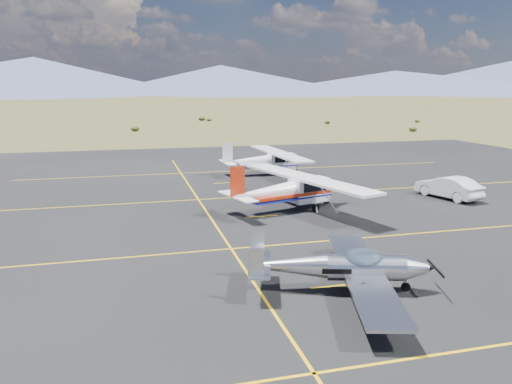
{
  "coord_description": "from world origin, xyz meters",
  "views": [
    {
      "loc": [
        -10.63,
        -20.45,
        7.67
      ],
      "look_at": [
        -3.41,
        7.18,
        1.6
      ],
      "focal_mm": 35.0,
      "sensor_mm": 36.0,
      "label": 1
    }
  ],
  "objects_px": {
    "aircraft_cessna": "(291,189)",
    "aircraft_low_wing": "(344,267)",
    "aircraft_plain": "(267,160)",
    "sedan": "(448,187)"
  },
  "relations": [
    {
      "from": "aircraft_low_wing",
      "to": "aircraft_plain",
      "type": "distance_m",
      "value": 25.74
    },
    {
      "from": "aircraft_low_wing",
      "to": "sedan",
      "type": "relative_size",
      "value": 2.0
    },
    {
      "from": "aircraft_cessna",
      "to": "aircraft_low_wing",
      "type": "bearing_deg",
      "value": -115.66
    },
    {
      "from": "aircraft_cessna",
      "to": "sedan",
      "type": "xyz_separation_m",
      "value": [
        11.76,
        0.55,
        -0.59
      ]
    },
    {
      "from": "aircraft_plain",
      "to": "sedan",
      "type": "xyz_separation_m",
      "value": [
        9.64,
        -12.29,
        -0.52
      ]
    },
    {
      "from": "aircraft_cessna",
      "to": "sedan",
      "type": "height_order",
      "value": "aircraft_cessna"
    },
    {
      "from": "aircraft_low_wing",
      "to": "sedan",
      "type": "bearing_deg",
      "value": 59.38
    },
    {
      "from": "aircraft_cessna",
      "to": "aircraft_plain",
      "type": "height_order",
      "value": "aircraft_cessna"
    },
    {
      "from": "aircraft_low_wing",
      "to": "aircraft_cessna",
      "type": "height_order",
      "value": "aircraft_cessna"
    },
    {
      "from": "aircraft_low_wing",
      "to": "aircraft_cessna",
      "type": "distance_m",
      "value": 12.72
    }
  ]
}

